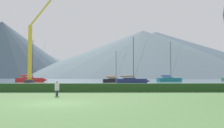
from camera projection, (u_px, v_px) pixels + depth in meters
name	position (u px, v px, depth m)	size (l,w,h in m)	color
ground_plane	(55.00, 103.00, 14.21)	(1000.00, 1000.00, 0.00)	#517A42
harbor_water	(104.00, 79.00, 151.01)	(320.00, 246.00, 0.00)	gray
hedge_line	(79.00, 88.00, 25.22)	(80.00, 1.20, 0.87)	#284C23
sailboat_slip_3	(30.00, 79.00, 72.23)	(9.31, 3.72, 12.72)	red
sailboat_slip_6	(169.00, 79.00, 79.89)	(9.05, 3.80, 13.35)	#19707A
sailboat_slip_7	(131.00, 81.00, 56.79)	(8.33, 3.33, 11.04)	navy
sailboat_slip_8	(115.00, 80.00, 67.43)	(7.38, 2.99, 8.98)	black
person_seated_viewer	(57.00, 88.00, 19.58)	(0.36, 0.57, 1.25)	#2D3347
dock_crane	(31.00, 55.00, 66.18)	(7.21, 2.00, 23.66)	#333338
distant_hill_west_ridge	(15.00, 58.00, 416.51)	(289.83, 289.83, 67.62)	slate
distant_hill_central_peak	(156.00, 55.00, 340.84)	(342.13, 342.13, 65.15)	#4C6070
distant_hill_east_ridge	(1.00, 50.00, 300.81)	(198.37, 198.37, 70.92)	#425666
distant_hill_far_shoulder	(143.00, 54.00, 319.58)	(316.18, 316.18, 62.96)	slate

